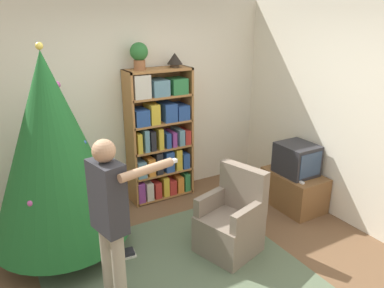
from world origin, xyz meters
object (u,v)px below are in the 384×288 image
(armchair, at_px, (231,223))
(standing_person, at_px, (110,215))
(television, at_px, (297,159))
(bookshelf, at_px, (160,138))
(table_lamp, at_px, (175,59))
(christmas_tree, at_px, (53,150))
(potted_plant, at_px, (139,54))

(armchair, xyz_separation_m, standing_person, (-1.35, -0.20, 0.60))
(television, bearing_deg, bookshelf, 140.99)
(table_lamp, bearing_deg, standing_person, -130.85)
(television, bearing_deg, table_lamp, 135.16)
(standing_person, bearing_deg, christmas_tree, 178.56)
(potted_plant, bearing_deg, television, -34.99)
(potted_plant, xyz_separation_m, table_lamp, (0.48, 0.00, -0.09))
(television, xyz_separation_m, armchair, (-1.28, -0.38, -0.35))
(television, distance_m, christmas_tree, 2.93)
(armchair, bearing_deg, bookshelf, 167.67)
(standing_person, distance_m, table_lamp, 2.47)
(armchair, relative_size, standing_person, 0.59)
(bookshelf, height_order, christmas_tree, christmas_tree)
(christmas_tree, xyz_separation_m, potted_plant, (1.21, 0.65, 0.79))
(television, height_order, standing_person, standing_person)
(christmas_tree, relative_size, potted_plant, 6.66)
(armchair, xyz_separation_m, potted_plant, (-0.35, 1.52, 1.64))
(television, relative_size, table_lamp, 2.38)
(armchair, relative_size, potted_plant, 2.80)
(potted_plant, relative_size, table_lamp, 1.64)
(bookshelf, distance_m, christmas_tree, 1.61)
(bookshelf, relative_size, christmas_tree, 0.81)
(standing_person, distance_m, potted_plant, 2.25)
(bookshelf, relative_size, armchair, 1.93)
(bookshelf, relative_size, potted_plant, 5.39)
(armchair, height_order, potted_plant, potted_plant)
(bookshelf, bearing_deg, television, -39.01)
(armchair, distance_m, standing_person, 1.49)
(christmas_tree, relative_size, armchair, 2.38)
(standing_person, xyz_separation_m, potted_plant, (1.01, 1.72, 1.04))
(television, bearing_deg, standing_person, -167.55)
(bookshelf, height_order, armchair, bookshelf)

